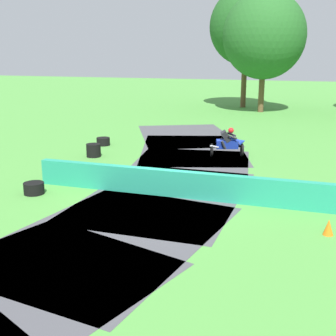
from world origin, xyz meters
The scene contains 11 objects.
ground_plane centered at (0.00, 0.00, 0.00)m, with size 120.00×120.00×0.00m, color #4C933D.
track_asphalt centered at (-1.15, 0.05, 0.00)m, with size 9.60×30.66×0.01m.
safety_barrier centered at (4.83, -0.19, 0.45)m, with size 0.30×19.22×0.90m, color #239375.
motorcycle_chase_blue centered at (1.12, 6.37, 0.66)m, with size 1.71×1.08×1.43m.
tire_stack_mid_b centered at (-4.42, -1.11, 0.20)m, with size 0.70×0.70×0.40m.
tire_stack_far centered at (-4.61, 1.23, 0.20)m, with size 0.64×0.64×0.40m.
tire_stack_extra_a centered at (-4.87, 4.62, 0.30)m, with size 0.66×0.66×0.60m.
tire_stack_extra_b centered at (-5.51, 7.13, 0.20)m, with size 0.68×0.68×0.40m.
traffic_cone centered at (5.16, -2.09, 0.22)m, with size 0.28×0.28×0.44m, color orange.
tree_mid_rise centered at (-0.65, 25.14, 6.56)m, with size 5.94×5.94×9.70m.
tree_distant centered at (1.07, 22.48, 5.79)m, with size 6.26×6.26×9.09m.
Camera 1 is at (4.27, -14.40, 4.87)m, focal length 49.43 mm.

